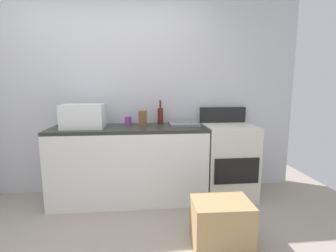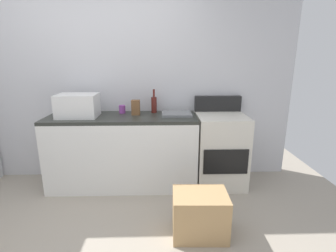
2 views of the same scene
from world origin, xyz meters
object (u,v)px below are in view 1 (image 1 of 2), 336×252
(stove_oven, at_px, (228,159))
(knife_block, at_px, (143,118))
(microwave, at_px, (83,116))
(wine_bottle, at_px, (160,115))
(coffee_mug, at_px, (128,121))
(cardboard_box_medium, at_px, (221,224))

(stove_oven, distance_m, knife_block, 1.18)
(microwave, height_order, wine_bottle, wine_bottle)
(wine_bottle, bearing_deg, coffee_mug, -177.53)
(knife_block, xyz_separation_m, cardboard_box_medium, (0.66, -1.07, -0.79))
(coffee_mug, height_order, cardboard_box_medium, coffee_mug)
(microwave, height_order, cardboard_box_medium, microwave)
(stove_oven, bearing_deg, wine_bottle, 167.55)
(coffee_mug, distance_m, cardboard_box_medium, 1.61)
(coffee_mug, relative_size, cardboard_box_medium, 0.20)
(microwave, relative_size, wine_bottle, 1.53)
(coffee_mug, bearing_deg, wine_bottle, 2.47)
(microwave, height_order, coffee_mug, microwave)
(microwave, xyz_separation_m, knife_block, (0.67, 0.10, -0.05))
(stove_oven, xyz_separation_m, coffee_mug, (-1.24, 0.17, 0.48))
(wine_bottle, distance_m, coffee_mug, 0.41)
(knife_block, bearing_deg, wine_bottle, 27.04)
(wine_bottle, distance_m, cardboard_box_medium, 1.49)
(microwave, distance_m, wine_bottle, 0.92)
(coffee_mug, bearing_deg, stove_oven, -7.67)
(stove_oven, relative_size, coffee_mug, 11.00)
(stove_oven, bearing_deg, knife_block, 176.16)
(cardboard_box_medium, bearing_deg, coffee_mug, 125.83)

